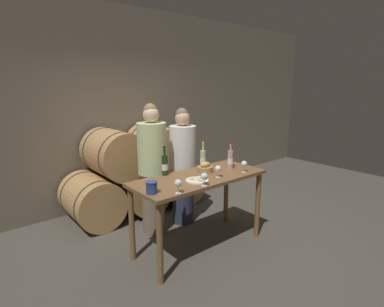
% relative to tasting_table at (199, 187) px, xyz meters
% --- Properties ---
extents(ground_plane, '(10.00, 10.00, 0.00)m').
position_rel_tasting_table_xyz_m(ground_plane, '(0.00, 0.00, -0.79)').
color(ground_plane, '#4C473F').
extents(stone_wall_back, '(10.00, 0.12, 3.20)m').
position_rel_tasting_table_xyz_m(stone_wall_back, '(0.00, 2.06, 0.81)').
color(stone_wall_back, '#706656').
rests_on(stone_wall_back, ground_plane).
extents(barrel_stack, '(2.22, 0.88, 1.35)m').
position_rel_tasting_table_xyz_m(barrel_stack, '(0.00, 1.50, -0.19)').
color(barrel_stack, tan).
rests_on(barrel_stack, ground_plane).
extents(tasting_table, '(1.65, 0.69, 0.92)m').
position_rel_tasting_table_xyz_m(tasting_table, '(0.00, 0.00, 0.00)').
color(tasting_table, brown).
rests_on(tasting_table, ground_plane).
extents(person_left, '(0.38, 0.38, 1.75)m').
position_rel_tasting_table_xyz_m(person_left, '(-0.21, 0.69, 0.09)').
color(person_left, '#756651').
rests_on(person_left, ground_plane).
extents(person_right, '(0.37, 0.37, 1.67)m').
position_rel_tasting_table_xyz_m(person_right, '(0.29, 0.69, 0.05)').
color(person_right, '#2D334C').
rests_on(person_right, ground_plane).
extents(wine_bottle_red, '(0.07, 0.07, 0.35)m').
position_rel_tasting_table_xyz_m(wine_bottle_red, '(-0.29, 0.30, 0.25)').
color(wine_bottle_red, '#193819').
rests_on(wine_bottle_red, tasting_table).
extents(wine_bottle_white, '(0.07, 0.07, 0.34)m').
position_rel_tasting_table_xyz_m(wine_bottle_white, '(0.28, 0.25, 0.25)').
color(wine_bottle_white, '#ADBC7F').
rests_on(wine_bottle_white, tasting_table).
extents(wine_bottle_rose, '(0.07, 0.07, 0.35)m').
position_rel_tasting_table_xyz_m(wine_bottle_rose, '(0.53, 0.00, 0.25)').
color(wine_bottle_rose, '#BC8E93').
rests_on(wine_bottle_rose, tasting_table).
extents(blue_crock, '(0.12, 0.12, 0.12)m').
position_rel_tasting_table_xyz_m(blue_crock, '(-0.74, -0.13, 0.20)').
color(blue_crock, navy).
rests_on(blue_crock, tasting_table).
extents(bread_basket, '(0.19, 0.19, 0.13)m').
position_rel_tasting_table_xyz_m(bread_basket, '(0.16, 0.08, 0.18)').
color(bread_basket, '#A87F4C').
rests_on(bread_basket, tasting_table).
extents(cheese_plate, '(0.26, 0.26, 0.04)m').
position_rel_tasting_table_xyz_m(cheese_plate, '(-0.14, -0.12, 0.14)').
color(cheese_plate, white).
rests_on(cheese_plate, tasting_table).
extents(wine_glass_far_left, '(0.08, 0.08, 0.14)m').
position_rel_tasting_table_xyz_m(wine_glass_far_left, '(-0.54, -0.30, 0.23)').
color(wine_glass_far_left, white).
rests_on(wine_glass_far_left, tasting_table).
extents(wine_glass_left, '(0.08, 0.08, 0.14)m').
position_rel_tasting_table_xyz_m(wine_glass_left, '(-0.19, -0.30, 0.23)').
color(wine_glass_left, white).
rests_on(wine_glass_left, tasting_table).
extents(wine_glass_center, '(0.08, 0.08, 0.14)m').
position_rel_tasting_table_xyz_m(wine_glass_center, '(0.13, -0.18, 0.23)').
color(wine_glass_center, white).
rests_on(wine_glass_center, tasting_table).
extents(wine_glass_right, '(0.08, 0.08, 0.14)m').
position_rel_tasting_table_xyz_m(wine_glass_right, '(0.53, -0.23, 0.23)').
color(wine_glass_right, white).
rests_on(wine_glass_right, tasting_table).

